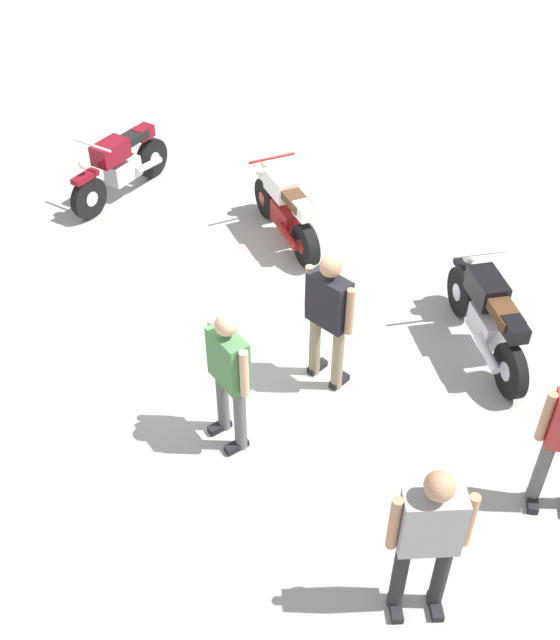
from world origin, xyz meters
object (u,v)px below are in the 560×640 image
object	(u,v)px
motorcycle_cream_vintage	(286,210)
person_in_gray_shirt	(429,536)
motorcycle_black_cruiser	(488,316)
person_in_green_shirt	(229,372)
person_in_black_shirt	(328,313)
motorcycle_maroon_cruiser	(121,165)

from	to	relation	value
motorcycle_cream_vintage	person_in_gray_shirt	bearing A→B (deg)	167.11
motorcycle_black_cruiser	motorcycle_cream_vintage	size ratio (longest dim) A/B	1.19
motorcycle_black_cruiser	motorcycle_cream_vintage	world-z (taller)	motorcycle_black_cruiser
motorcycle_cream_vintage	person_in_green_shirt	bearing A→B (deg)	147.34
person_in_green_shirt	person_in_black_shirt	bearing A→B (deg)	-175.41
motorcycle_maroon_cruiser	person_in_black_shirt	distance (m)	5.08
motorcycle_maroon_cruiser	person_in_green_shirt	world-z (taller)	person_in_green_shirt
person_in_black_shirt	person_in_gray_shirt	bearing A→B (deg)	-122.80
motorcycle_cream_vintage	person_in_gray_shirt	xyz separation A→B (m)	(-2.53, 5.19, 0.54)
motorcycle_maroon_cruiser	person_in_black_shirt	size ratio (longest dim) A/B	1.18
motorcycle_maroon_cruiser	person_in_green_shirt	bearing A→B (deg)	53.54
motorcycle_maroon_cruiser	motorcycle_cream_vintage	size ratio (longest dim) A/B	1.26
person_in_gray_shirt	motorcycle_black_cruiser	bearing A→B (deg)	156.34
motorcycle_black_cruiser	motorcycle_cream_vintage	distance (m)	3.34
person_in_gray_shirt	person_in_black_shirt	bearing A→B (deg)	-169.67
motorcycle_maroon_cruiser	person_in_gray_shirt	size ratio (longest dim) A/B	1.14
person_in_gray_shirt	motorcycle_cream_vintage	bearing A→B (deg)	-171.98
person_in_black_shirt	person_in_green_shirt	size ratio (longest dim) A/B	1.02
motorcycle_maroon_cruiser	person_in_green_shirt	size ratio (longest dim) A/B	1.20
person_in_green_shirt	person_in_gray_shirt	world-z (taller)	person_in_gray_shirt
motorcycle_black_cruiser	person_in_green_shirt	distance (m)	3.26
motorcycle_black_cruiser	motorcycle_cream_vintage	xyz separation A→B (m)	(2.88, -1.69, -0.03)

